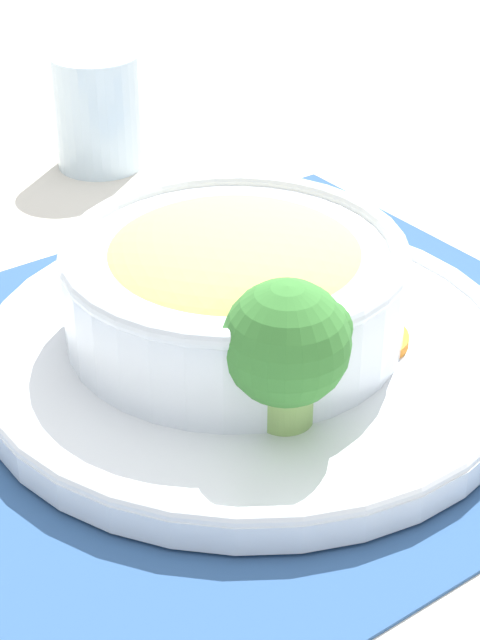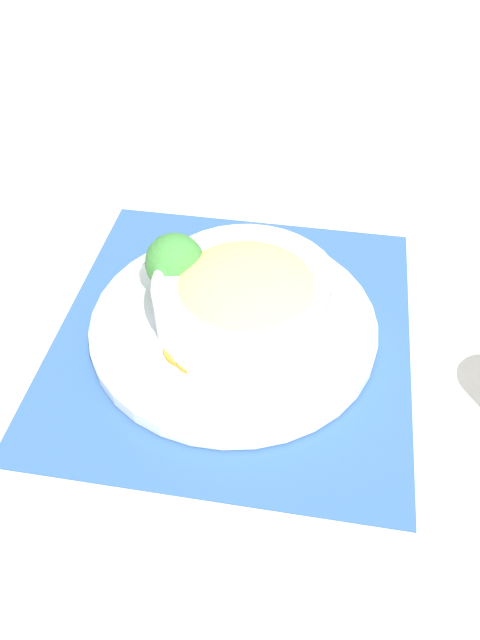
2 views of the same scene
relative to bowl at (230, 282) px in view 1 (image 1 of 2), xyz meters
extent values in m
plane|color=beige|center=(0.00, 0.01, -0.05)|extent=(4.00, 4.00, 0.00)
cube|color=#2D5184|center=(0.00, 0.01, -0.05)|extent=(0.44, 0.42, 0.00)
cylinder|color=silver|center=(0.00, 0.01, -0.04)|extent=(0.30, 0.30, 0.02)
torus|color=silver|center=(0.00, 0.01, -0.03)|extent=(0.30, 0.30, 0.01)
cylinder|color=silver|center=(0.00, 0.00, -0.01)|extent=(0.19, 0.19, 0.05)
torus|color=silver|center=(0.00, 0.00, 0.02)|extent=(0.19, 0.19, 0.01)
ellipsoid|color=#EAC66B|center=(0.00, 0.00, 0.01)|extent=(0.16, 0.16, 0.06)
cylinder|color=#84AD5B|center=(0.03, 0.08, -0.02)|extent=(0.03, 0.03, 0.02)
sphere|color=#387A33|center=(0.03, 0.08, 0.01)|extent=(0.06, 0.06, 0.06)
sphere|color=#387A33|center=(0.01, 0.09, 0.02)|extent=(0.03, 0.03, 0.03)
sphere|color=#387A33|center=(0.05, 0.07, 0.01)|extent=(0.03, 0.03, 0.03)
cylinder|color=orange|center=(-0.05, 0.06, -0.03)|extent=(0.05, 0.05, 0.01)
cylinder|color=orange|center=(-0.06, 0.05, -0.03)|extent=(0.05, 0.05, 0.01)
cylinder|color=orange|center=(-0.07, 0.03, -0.03)|extent=(0.05, 0.05, 0.01)
cylinder|color=silver|center=(-0.11, -0.28, -0.01)|extent=(0.07, 0.07, 0.09)
cylinder|color=silver|center=(-0.11, -0.28, -0.03)|extent=(0.06, 0.06, 0.05)
camera|label=1|loc=(0.34, 0.38, 0.29)|focal=60.00mm
camera|label=2|loc=(-0.47, -0.02, 0.43)|focal=35.00mm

